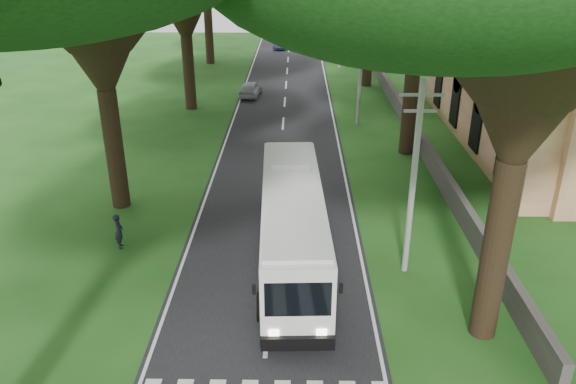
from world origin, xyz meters
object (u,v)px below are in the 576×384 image
Objects in this scene: pole_near at (414,177)px; distant_car_a at (251,89)px; coach_bus at (292,223)px; distant_car_c at (307,35)px; pole_mid at (360,68)px; church at (565,72)px; pedestrian at (119,231)px; pole_far at (341,27)px; distant_car_b at (282,43)px.

distant_car_a is (-8.50, 27.86, -3.50)m from pole_near.
distant_car_c is at bearing 86.32° from coach_bus.
distant_car_c is at bearing 94.78° from pole_mid.
church is at bearing 156.24° from distant_car_a.
church reaches higher than pedestrian.
distant_car_c is at bearing 100.04° from pole_far.
pole_near reaches higher than pedestrian.
distant_car_c is 2.48× the size of pedestrian.
pole_near is 5.24m from coach_bus.
pole_near is (-12.36, -15.55, -0.73)m from church.
pedestrian is (-12.30, -38.31, -3.37)m from pole_far.
pole_near is at bearing -9.59° from coach_bus.
pole_mid and pole_far have the same top height.
coach_bus is at bearing -115.82° from pedestrian.
distant_car_b is at bearing 101.47° from pole_mid.
church is 13.16m from pole_mid.
pole_far is at bearing 103.52° from distant_car_c.
distant_car_b is 7.49m from distant_car_c.
church is 40.34m from distant_car_b.
distant_car_b is at bearing 117.73° from church.
distant_car_c is at bearing 77.73° from distant_car_b.
coach_bus is at bearing 91.97° from distant_car_c.
pole_far is at bearing 90.00° from pole_mid.
pole_mid is at bearing 160.19° from church.
coach_bus is at bearing -96.75° from pole_far.
pole_far is 1.95× the size of distant_car_b.
pole_near is 1.00× the size of pole_far.
coach_bus is 2.92× the size of distant_car_c.
church is 19.88m from pole_near.
pole_far is 40.37m from pedestrian.
distant_car_b is 49.73m from pedestrian.
distant_car_c is 56.90m from pedestrian.
coach_bus reaches higher than pedestrian.
distant_car_a is 26.44m from pedestrian.
distant_car_a is (-8.50, -12.14, -3.50)m from pole_far.
church is 2.04× the size of coach_bus.
pedestrian is at bearing -150.68° from church.
pole_near and pole_far have the same top height.
distant_car_c is (-15.53, 42.31, -4.30)m from church.
pole_near reaches higher than distant_car_a.
pole_near is 12.87m from pedestrian.
pole_near is 1.95× the size of distant_car_b.
pole_mid reaches higher than distant_car_b.
coach_bus is at bearing 172.59° from pole_near.
distant_car_b is (2.20, 23.20, 0.02)m from distant_car_a.
coach_bus reaches higher than distant_car_b.
distant_car_a is 0.95× the size of distant_car_c.
pole_mid is 2.08× the size of distant_car_a.
pole_mid is at bearing -66.05° from distant_car_b.
pole_mid reaches higher than distant_car_a.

